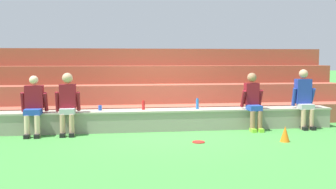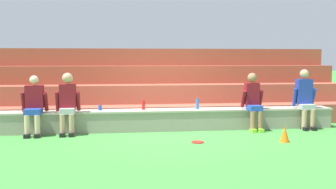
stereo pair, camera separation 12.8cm
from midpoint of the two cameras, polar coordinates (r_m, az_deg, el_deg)
The scene contains 12 objects.
ground_plane at distance 8.71m, azimuth 0.83°, elevation -5.51°, with size 80.00×80.00×0.00m, color #428E3D.
stone_seating_wall at distance 8.91m, azimuth 0.61°, elevation -3.62°, with size 7.69×0.54×0.47m.
brick_bleachers at distance 10.76m, azimuth -0.79°, elevation 0.43°, with size 9.78×2.48×1.91m.
person_far_left at distance 8.69m, azimuth -18.75°, elevation -1.35°, with size 0.55×0.57×1.28m.
person_left_of_center at distance 8.55m, azimuth -14.16°, elevation -1.04°, with size 0.52×0.51×1.33m.
person_center at distance 9.05m, azimuth 12.84°, elevation -0.82°, with size 0.49×0.59×1.31m.
person_right_of_center at distance 9.59m, azimuth 19.88°, elevation -0.40°, with size 0.54×0.52×1.38m.
water_bottle_near_right at distance 8.94m, azimuth 4.76°, elevation -1.40°, with size 0.07×0.07×0.25m.
water_bottle_mid_left at distance 8.85m, azimuth -3.23°, elevation -1.58°, with size 0.07×0.07×0.22m.
plastic_cup_right_end at distance 8.86m, azimuth -9.56°, elevation -1.94°, with size 0.08×0.08×0.11m, color blue.
frisbee at distance 7.65m, azimuth 4.86°, elevation -7.00°, with size 0.25×0.25×0.02m, color red.
sports_cone at distance 7.99m, azimuth 17.24°, elevation -5.60°, with size 0.19×0.19×0.31m, color orange.
Camera 2 is at (-1.13, -8.48, 1.64)m, focal length 41.39 mm.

